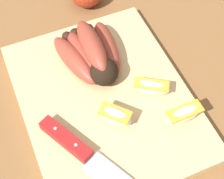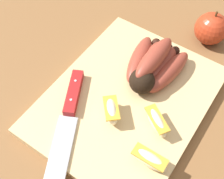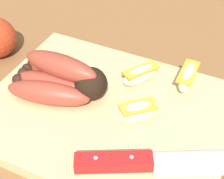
{
  "view_description": "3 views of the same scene",
  "coord_description": "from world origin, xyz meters",
  "px_view_note": "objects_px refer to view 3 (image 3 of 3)",
  "views": [
    {
      "loc": [
        -0.31,
        0.11,
        0.54
      ],
      "look_at": [
        0.0,
        -0.03,
        0.03
      ],
      "focal_mm": 56.57,
      "sensor_mm": 36.0,
      "label": 1
    },
    {
      "loc": [
        -0.28,
        -0.17,
        0.51
      ],
      "look_at": [
        -0.02,
        0.01,
        0.05
      ],
      "focal_mm": 47.65,
      "sensor_mm": 36.0,
      "label": 2
    },
    {
      "loc": [
        -0.17,
        0.33,
        0.4
      ],
      "look_at": [
        -0.0,
        -0.03,
        0.05
      ],
      "focal_mm": 57.29,
      "sensor_mm": 36.0,
      "label": 3
    }
  ],
  "objects_px": {
    "chefs_knife": "(151,162)",
    "apple_wedge_middle": "(138,112)",
    "apple_wedge_far": "(141,75)",
    "apple_wedge_near": "(188,77)",
    "banana_bunch": "(62,78)"
  },
  "relations": [
    {
      "from": "chefs_knife",
      "to": "apple_wedge_middle",
      "type": "height_order",
      "value": "apple_wedge_middle"
    },
    {
      "from": "chefs_knife",
      "to": "apple_wedge_middle",
      "type": "bearing_deg",
      "value": -54.41
    },
    {
      "from": "apple_wedge_far",
      "to": "apple_wedge_middle",
      "type": "bearing_deg",
      "value": 109.27
    },
    {
      "from": "apple_wedge_middle",
      "to": "apple_wedge_far",
      "type": "distance_m",
      "value": 0.08
    },
    {
      "from": "apple_wedge_middle",
      "to": "chefs_knife",
      "type": "bearing_deg",
      "value": 125.59
    },
    {
      "from": "apple_wedge_near",
      "to": "apple_wedge_far",
      "type": "xyz_separation_m",
      "value": [
        0.07,
        0.03,
        -0.0
      ]
    },
    {
      "from": "banana_bunch",
      "to": "chefs_knife",
      "type": "relative_size",
      "value": 0.57
    },
    {
      "from": "banana_bunch",
      "to": "chefs_knife",
      "type": "height_order",
      "value": "banana_bunch"
    },
    {
      "from": "banana_bunch",
      "to": "apple_wedge_far",
      "type": "distance_m",
      "value": 0.12
    },
    {
      "from": "chefs_knife",
      "to": "apple_wedge_far",
      "type": "height_order",
      "value": "apple_wedge_far"
    },
    {
      "from": "apple_wedge_middle",
      "to": "apple_wedge_far",
      "type": "relative_size",
      "value": 0.89
    },
    {
      "from": "chefs_knife",
      "to": "apple_wedge_far",
      "type": "relative_size",
      "value": 3.99
    },
    {
      "from": "banana_bunch",
      "to": "apple_wedge_middle",
      "type": "bearing_deg",
      "value": 174.96
    },
    {
      "from": "chefs_knife",
      "to": "apple_wedge_near",
      "type": "bearing_deg",
      "value": -88.49
    },
    {
      "from": "banana_bunch",
      "to": "chefs_knife",
      "type": "distance_m",
      "value": 0.19
    }
  ]
}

